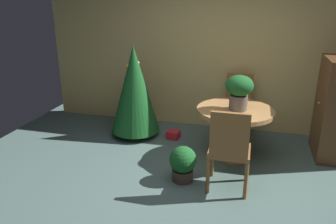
% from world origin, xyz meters
% --- Properties ---
extents(ground_plane, '(6.60, 6.60, 0.00)m').
position_xyz_m(ground_plane, '(0.00, 0.00, 0.00)').
color(ground_plane, '#4C6660').
extents(back_wall_panel, '(6.00, 0.10, 2.60)m').
position_xyz_m(back_wall_panel, '(0.00, 2.20, 1.30)').
color(back_wall_panel, tan).
rests_on(back_wall_panel, ground_plane).
extents(round_dining_table, '(1.02, 1.02, 0.72)m').
position_xyz_m(round_dining_table, '(0.30, 1.04, 0.53)').
color(round_dining_table, '#B27F4C').
rests_on(round_dining_table, ground_plane).
extents(flower_vase, '(0.36, 0.36, 0.46)m').
position_xyz_m(flower_vase, '(0.34, 1.01, 0.99)').
color(flower_vase, '#665B51').
rests_on(flower_vase, round_dining_table).
extents(wooden_chair_far, '(0.45, 0.42, 0.98)m').
position_xyz_m(wooden_chair_far, '(0.30, 1.90, 0.55)').
color(wooden_chair_far, brown).
rests_on(wooden_chair_far, ground_plane).
extents(wooden_chair_near, '(0.46, 0.44, 1.00)m').
position_xyz_m(wooden_chair_near, '(0.30, 0.19, 0.55)').
color(wooden_chair_near, brown).
rests_on(wooden_chair_near, ground_plane).
extents(holiday_tree, '(0.77, 0.77, 1.45)m').
position_xyz_m(holiday_tree, '(-1.27, 1.46, 0.77)').
color(holiday_tree, brown).
rests_on(holiday_tree, ground_plane).
extents(gift_box_red, '(0.21, 0.21, 0.12)m').
position_xyz_m(gift_box_red, '(-0.65, 1.48, 0.06)').
color(gift_box_red, red).
rests_on(gift_box_red, ground_plane).
extents(potted_plant, '(0.33, 0.33, 0.44)m').
position_xyz_m(potted_plant, '(-0.24, 0.29, 0.23)').
color(potted_plant, '#4C382D').
rests_on(potted_plant, ground_plane).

